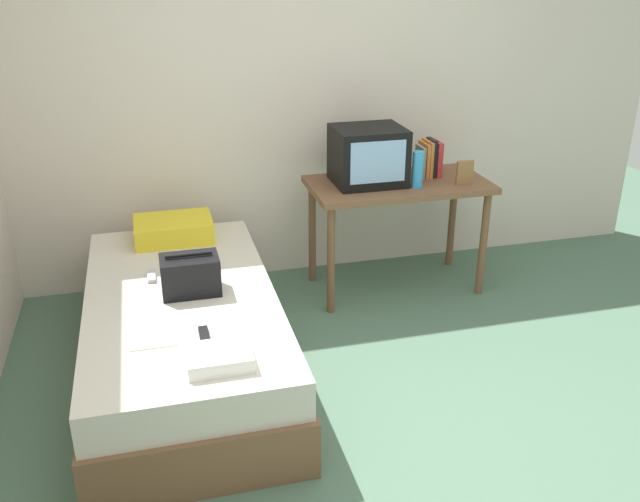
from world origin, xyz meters
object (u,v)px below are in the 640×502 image
Objects in this scene: picture_frame at (465,173)px; remote_dark at (204,336)px; magazine at (153,332)px; pillow at (174,229)px; folded_towel at (219,358)px; handbag at (190,275)px; remote_silver at (151,276)px; bed at (184,334)px; tv at (368,156)px; desk at (398,196)px; book_row at (429,159)px; water_bottle at (418,170)px.

remote_dark is (-1.77, -1.03, -0.34)m from picture_frame.
picture_frame is 2.23m from magazine.
pillow is 3.03× the size of remote_dark.
magazine is at bearing 127.75° from folded_towel.
handbag is 0.31m from remote_silver.
tv reaches higher than bed.
desk is 1.45m from pillow.
desk is 1.97m from folded_towel.
book_row is 0.83× the size of handbag.
magazine is at bearing -150.80° from water_bottle.
picture_frame is at bearing 30.14° from remote_dark.
magazine is at bearing -148.06° from book_row.
pillow is at bearing 92.66° from remote_dark.
handbag is at bearing -153.56° from desk.
book_row reaches higher than water_bottle.
remote_silver is 0.99m from folded_towel.
water_bottle is at bearing 20.86° from handbag.
picture_frame is 0.33× the size of pillow.
tv is 0.44m from book_row.
tv is 0.62m from picture_frame.
book_row is at bearing 0.33° from pillow.
tv is 1.31m from pillow.
bed is at bearing -155.57° from book_row.
pillow reaches higher than magazine.
handbag is (0.06, -0.00, 0.34)m from bed.
remote_silver is at bearing -106.28° from pillow.
handbag reaches higher than pillow.
desk is at bearing 157.70° from picture_frame.
tv is at bearing 38.17° from magazine.
pillow reaches higher than remote_dark.
tv reaches higher than remote_silver.
water_bottle reaches higher than desk.
bed is at bearing 178.13° from handbag.
bed is 0.56m from remote_dark.
tv is 1.88× the size of water_bottle.
book_row is 1.84m from handbag.
water_bottle is at bearing 35.73° from remote_dark.
remote_silver is at bearing 131.04° from handbag.
magazine is 0.61m from remote_silver.
remote_dark is at bearing -87.34° from pillow.
magazine is (-1.42, -1.11, -0.45)m from tv.
desk is 0.32m from book_row.
tv is at bearing 147.83° from water_bottle.
picture_frame is (1.85, 0.54, 0.60)m from bed.
desk is 2.46× the size of pillow.
pillow is (-1.25, 0.03, -0.39)m from tv.
handbag is 1.03× the size of magazine.
desk is 4.97× the size of water_bottle.
remote_dark is at bearing -88.02° from handbag.
water_bottle is 0.94× the size of book_row.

